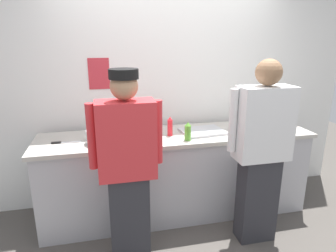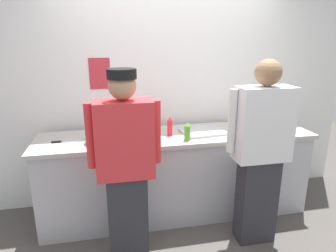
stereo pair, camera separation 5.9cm
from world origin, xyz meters
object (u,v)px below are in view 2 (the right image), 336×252
object	(u,v)px
squeeze_bottle_spare	(187,132)
sheet_tray	(203,132)
chefs_knife	(64,142)
chef_center	(261,151)
chef_near_left	(126,165)
mixing_bowl_steel	(103,135)
deli_cup	(273,121)
ramekin_red_sauce	(138,136)
ramekin_orange_sauce	(128,130)
plate_stack_front	(272,125)
ramekin_yellow_sauce	(154,139)
squeeze_bottle_primary	(155,121)
squeeze_bottle_secondary	(170,127)

from	to	relation	value
squeeze_bottle_spare	sheet_tray	bearing A→B (deg)	41.75
squeeze_bottle_spare	chefs_knife	size ratio (longest dim) A/B	0.67
chef_center	squeeze_bottle_spare	bearing A→B (deg)	146.10
chef_near_left	sheet_tray	bearing A→B (deg)	35.02
chef_center	mixing_bowl_steel	xyz separation A→B (m)	(-1.38, 0.51, 0.07)
deli_cup	ramekin_red_sauce	bearing A→B (deg)	-174.49
chef_near_left	ramekin_orange_sauce	world-z (taller)	chef_near_left
plate_stack_front	chefs_knife	bearing A→B (deg)	179.26
squeeze_bottle_spare	ramekin_yellow_sauce	world-z (taller)	squeeze_bottle_spare
sheet_tray	ramekin_red_sauce	size ratio (longest dim) A/B	5.53
deli_cup	chefs_knife	distance (m)	2.30
squeeze_bottle_primary	ramekin_red_sauce	xyz separation A→B (m)	(-0.21, -0.24, -0.07)
chefs_knife	ramekin_red_sauce	bearing A→B (deg)	-0.54
mixing_bowl_steel	squeeze_bottle_spare	size ratio (longest dim) A/B	1.72
squeeze_bottle_spare	ramekin_orange_sauce	bearing A→B (deg)	145.07
squeeze_bottle_primary	chef_near_left	bearing A→B (deg)	-114.63
squeeze_bottle_primary	deli_cup	xyz separation A→B (m)	(1.37, -0.09, -0.05)
chef_center	squeeze_bottle_primary	bearing A→B (deg)	135.80
ramekin_orange_sauce	ramekin_red_sauce	world-z (taller)	ramekin_orange_sauce
mixing_bowl_steel	ramekin_yellow_sauce	size ratio (longest dim) A/B	3.72
squeeze_bottle_primary	ramekin_red_sauce	distance (m)	0.33
plate_stack_front	mixing_bowl_steel	distance (m)	1.80
chef_center	deli_cup	xyz separation A→B (m)	(0.54, 0.72, 0.05)
mixing_bowl_steel	squeeze_bottle_primary	xyz separation A→B (m)	(0.55, 0.30, 0.03)
chef_center	chefs_knife	bearing A→B (deg)	161.97
ramekin_yellow_sauce	squeeze_bottle_spare	bearing A→B (deg)	-8.87
mixing_bowl_steel	squeeze_bottle_primary	world-z (taller)	squeeze_bottle_primary
chef_center	sheet_tray	distance (m)	0.69
chef_near_left	mixing_bowl_steel	distance (m)	0.55
mixing_bowl_steel	squeeze_bottle_secondary	xyz separation A→B (m)	(0.67, 0.06, 0.03)
squeeze_bottle_secondary	chefs_knife	xyz separation A→B (m)	(-1.04, 0.00, -0.09)
chef_center	sheet_tray	size ratio (longest dim) A/B	3.86
mixing_bowl_steel	ramekin_yellow_sauce	world-z (taller)	mixing_bowl_steel
sheet_tray	squeeze_bottle_primary	world-z (taller)	squeeze_bottle_primary
plate_stack_front	chefs_knife	size ratio (longest dim) A/B	0.80
squeeze_bottle_primary	ramekin_orange_sauce	xyz separation A→B (m)	(-0.29, -0.04, -0.07)
squeeze_bottle_secondary	ramekin_yellow_sauce	distance (m)	0.24
sheet_tray	deli_cup	size ratio (longest dim) A/B	4.81
mixing_bowl_steel	ramekin_orange_sauce	distance (m)	0.37
deli_cup	chef_near_left	bearing A→B (deg)	-157.46
chef_near_left	chefs_knife	world-z (taller)	chef_near_left
chef_center	ramekin_orange_sauce	xyz separation A→B (m)	(-1.12, 0.77, 0.03)
ramekin_yellow_sauce	mixing_bowl_steel	bearing A→B (deg)	171.89
chef_near_left	ramekin_red_sauce	xyz separation A→B (m)	(0.17, 0.57, 0.05)
chef_center	mixing_bowl_steel	world-z (taller)	chef_center
squeeze_bottle_secondary	ramekin_red_sauce	size ratio (longest dim) A/B	2.49
squeeze_bottle_secondary	squeeze_bottle_spare	xyz separation A→B (m)	(0.14, -0.18, -0.01)
plate_stack_front	mixing_bowl_steel	size ratio (longest dim) A/B	0.70
sheet_tray	plate_stack_front	bearing A→B (deg)	-3.52
chef_center	plate_stack_front	size ratio (longest dim) A/B	7.79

